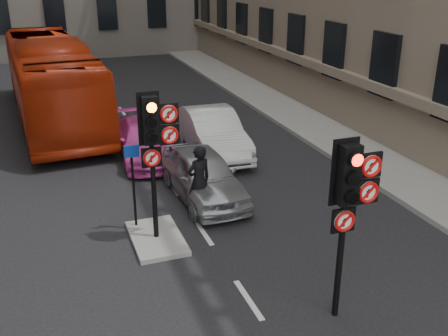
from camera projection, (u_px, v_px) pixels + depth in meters
pavement_right at (317, 124)px, 21.59m from camera, size 3.00×50.00×0.16m
centre_island at (157, 238)px, 12.83m from camera, size 1.20×2.00×0.12m
signal_near at (350, 193)px, 9.25m from camera, size 0.91×0.40×3.58m
signal_far at (155, 135)px, 11.87m from camera, size 0.91×0.40×3.58m
car_silver at (203, 175)px, 14.92m from camera, size 1.77×4.16×1.40m
car_white at (212, 132)px, 18.32m from camera, size 1.85×4.75×1.54m
car_pink at (145, 140)px, 17.96m from camera, size 2.02×4.46×1.27m
bus_red at (52, 80)px, 21.77m from camera, size 3.58×12.41×3.42m
motorcycle at (172, 165)px, 16.19m from camera, size 0.71×1.69×0.99m
motorcyclist at (199, 181)px, 13.81m from camera, size 0.82×0.65×1.96m
info_sign at (133, 175)px, 12.82m from camera, size 0.37×0.11×2.16m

